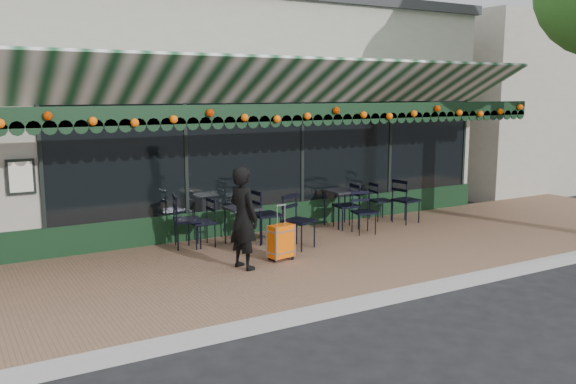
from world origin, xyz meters
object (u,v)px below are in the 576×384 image
chair_solo (187,221)px  chair_b_left (202,223)px  chair_a_left (346,206)px  chair_b_right (266,215)px  chair_a_front (364,213)px  suitcase (281,242)px  cafe_table_b (242,211)px  chair_b_front (299,222)px  chair_a_right (381,201)px  cafe_table_a (342,194)px  woman (243,218)px  chair_a_extra (406,201)px

chair_solo → chair_b_left: bearing=-95.2°
chair_a_left → chair_b_right: size_ratio=0.92×
chair_a_left → chair_a_front: (0.02, -0.54, -0.04)m
suitcase → chair_a_front: (2.26, 0.82, 0.10)m
cafe_table_b → chair_b_front: bearing=-42.7°
chair_a_right → cafe_table_a: bearing=101.0°
cafe_table_a → chair_b_left: chair_b_left is taller
woman → chair_b_front: size_ratio=1.68×
chair_a_extra → chair_solo: size_ratio=0.98×
cafe_table_a → chair_solo: chair_solo is taller
cafe_table_a → cafe_table_b: cafe_table_a is taller
chair_a_extra → chair_solo: chair_solo is taller
cafe_table_a → chair_b_front: size_ratio=0.79×
chair_b_front → chair_b_right: bearing=87.1°
chair_a_extra → suitcase: bearing=101.4°
cafe_table_a → chair_solo: bearing=-179.4°
cafe_table_b → chair_b_left: size_ratio=0.80×
chair_a_left → chair_b_right: 1.86m
woman → cafe_table_b: bearing=-39.1°
chair_b_left → chair_b_right: bearing=78.3°
cafe_table_b → chair_a_left: size_ratio=0.77×
woman → chair_b_left: (-0.05, 1.54, -0.36)m
chair_a_extra → chair_b_left: (-4.34, 0.28, -0.04)m
cafe_table_b → chair_a_left: bearing=4.2°
woman → chair_solo: size_ratio=1.66×
woman → chair_b_right: size_ratio=1.64×
chair_b_right → chair_a_left: bearing=-87.0°
chair_b_left → chair_b_right: 1.16m
chair_b_left → chair_solo: chair_solo is taller
chair_a_left → chair_b_right: (-1.85, -0.14, 0.04)m
chair_b_right → chair_b_front: size_ratio=1.03×
cafe_table_a → chair_a_left: (-0.03, -0.19, -0.22)m
chair_a_front → chair_b_left: size_ratio=0.95×
suitcase → cafe_table_a: suitcase is taller
chair_a_left → chair_a_front: chair_a_left is taller
chair_a_extra → chair_b_front: 3.01m
suitcase → chair_a_extra: bearing=6.6°
chair_b_right → cafe_table_a: bearing=-81.4°
woman → chair_a_right: woman is taller
chair_a_right → chair_solo: 4.30m
chair_b_front → chair_solo: 1.91m
cafe_table_b → chair_a_front: size_ratio=0.84×
chair_b_left → suitcase: bearing=27.1°
chair_a_right → cafe_table_b: bearing=103.5°
chair_a_right → chair_b_front: 2.90m
chair_b_left → chair_b_right: chair_b_right is taller
chair_b_left → chair_solo: size_ratio=0.90×
cafe_table_b → chair_b_right: 0.49m
woman → cafe_table_b: woman is taller
suitcase → chair_b_right: (0.38, 1.21, 0.18)m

